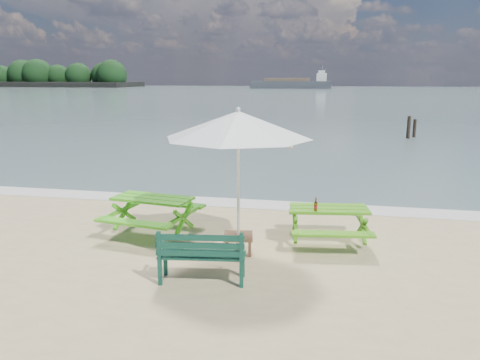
% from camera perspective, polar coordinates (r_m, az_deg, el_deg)
% --- Properties ---
extents(sea, '(300.00, 300.00, 0.00)m').
position_cam_1_polar(sea, '(92.24, 10.62, 10.22)').
color(sea, slate).
rests_on(sea, ground).
extents(foam_strip, '(22.00, 0.90, 0.01)m').
position_cam_1_polar(foam_strip, '(12.34, 2.87, -2.99)').
color(foam_strip, silver).
rests_on(foam_strip, ground).
extents(island_headland, '(90.00, 22.00, 7.60)m').
position_cam_1_polar(island_headland, '(184.80, -26.19, 11.22)').
color(island_headland, black).
rests_on(island_headland, ground).
extents(picnic_table_left, '(1.92, 2.07, 0.79)m').
position_cam_1_polar(picnic_table_left, '(10.21, -10.53, -4.32)').
color(picnic_table_left, '#48BB1C').
rests_on(picnic_table_left, ground).
extents(picnic_table_right, '(1.76, 1.91, 0.74)m').
position_cam_1_polar(picnic_table_right, '(9.65, 10.73, -5.50)').
color(picnic_table_right, '#479416').
rests_on(picnic_table_right, ground).
extents(park_bench, '(1.47, 0.67, 0.87)m').
position_cam_1_polar(park_bench, '(7.82, -4.63, -10.33)').
color(park_bench, '#0D382B').
rests_on(park_bench, ground).
extents(side_table, '(0.64, 0.64, 0.35)m').
position_cam_1_polar(side_table, '(9.01, -0.21, -7.72)').
color(side_table, brown).
rests_on(side_table, ground).
extents(patio_umbrella, '(3.18, 3.18, 2.70)m').
position_cam_1_polar(patio_umbrella, '(8.50, -0.22, 6.76)').
color(patio_umbrella, silver).
rests_on(patio_umbrella, ground).
extents(beer_bottle, '(0.07, 0.07, 0.27)m').
position_cam_1_polar(beer_bottle, '(9.23, 9.21, -3.20)').
color(beer_bottle, '#944A15').
rests_on(beer_bottle, picnic_table_right).
extents(swimmer, '(0.67, 0.54, 1.61)m').
position_cam_1_polar(swimmer, '(22.57, 5.99, 3.05)').
color(swimmer, tan).
rests_on(swimmer, ground).
extents(mooring_pilings, '(0.59, 0.79, 1.42)m').
position_cam_1_polar(mooring_pilings, '(27.46, 20.11, 5.81)').
color(mooring_pilings, black).
rests_on(mooring_pilings, ground).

